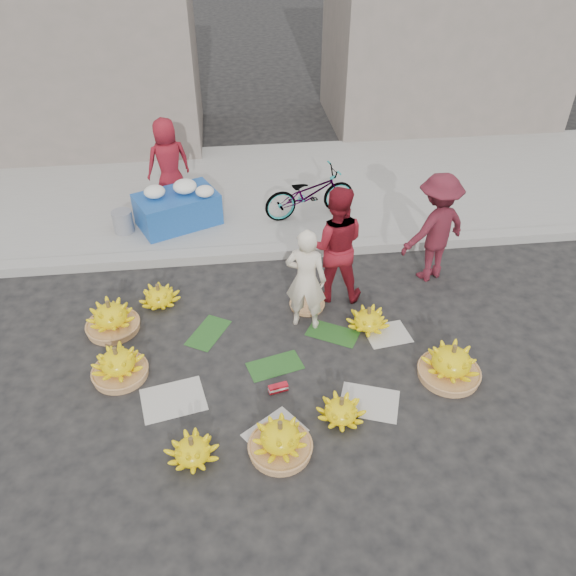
{
  "coord_description": "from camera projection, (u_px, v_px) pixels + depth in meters",
  "views": [
    {
      "loc": [
        -0.51,
        -5.04,
        4.83
      ],
      "look_at": [
        0.13,
        0.42,
        0.7
      ],
      "focal_mm": 35.0,
      "sensor_mm": 36.0,
      "label": 1
    }
  ],
  "objects": [
    {
      "name": "banana_bunch_7",
      "position": [
        159.0,
        296.0,
        7.67
      ],
      "size": [
        0.68,
        0.68,
        0.33
      ],
      "rotation": [
        0.0,
        0.0,
        0.42
      ],
      "color": "yellow",
      "rests_on": "ground"
    },
    {
      "name": "banana_leaves",
      "position": [
        272.0,
        343.0,
        7.1
      ],
      "size": [
        2.0,
        1.0,
        0.0
      ],
      "primitive_type": null,
      "color": "#1C4D19",
      "rests_on": "ground"
    },
    {
      "name": "banana_bunch_4",
      "position": [
        451.0,
        363.0,
        6.53
      ],
      "size": [
        0.72,
        0.72,
        0.48
      ],
      "rotation": [
        0.0,
        0.0,
        -0.04
      ],
      "color": "#B0794A",
      "rests_on": "ground"
    },
    {
      "name": "banana_bunch_3",
      "position": [
        341.0,
        410.0,
        6.06
      ],
      "size": [
        0.52,
        0.52,
        0.32
      ],
      "rotation": [
        0.0,
        0.0,
        -0.06
      ],
      "color": "yellow",
      "rests_on": "ground"
    },
    {
      "name": "building_right",
      "position": [
        451.0,
        4.0,
        11.99
      ],
      "size": [
        5.0,
        3.0,
        5.0
      ],
      "primitive_type": "cube",
      "color": "gray",
      "rests_on": "sidewalk"
    },
    {
      "name": "banana_bunch_5",
      "position": [
        368.0,
        319.0,
        7.27
      ],
      "size": [
        0.53,
        0.53,
        0.33
      ],
      "rotation": [
        0.0,
        0.0,
        0.03
      ],
      "color": "yellow",
      "rests_on": "ground"
    },
    {
      "name": "man_striped",
      "position": [
        436.0,
        228.0,
        7.81
      ],
      "size": [
        1.2,
        0.96,
        1.62
      ],
      "primitive_type": "imported",
      "rotation": [
        0.0,
        0.0,
        3.54
      ],
      "color": "maroon",
      "rests_on": "ground"
    },
    {
      "name": "curb",
      "position": [
        266.0,
        252.0,
        8.66
      ],
      "size": [
        40.0,
        0.25,
        0.15
      ],
      "primitive_type": "cube",
      "color": "gray",
      "rests_on": "ground"
    },
    {
      "name": "banana_bunch_0",
      "position": [
        118.0,
        364.0,
        6.55
      ],
      "size": [
        0.7,
        0.7,
        0.44
      ],
      "rotation": [
        0.0,
        0.0,
        0.31
      ],
      "color": "#B0794A",
      "rests_on": "ground"
    },
    {
      "name": "building_left",
      "position": [
        41.0,
        46.0,
        11.1
      ],
      "size": [
        6.0,
        3.0,
        4.0
      ],
      "primitive_type": "cube",
      "color": "gray",
      "rests_on": "sidewalk"
    },
    {
      "name": "vendor_red",
      "position": [
        335.0,
        245.0,
        7.43
      ],
      "size": [
        0.91,
        0.76,
        1.66
      ],
      "primitive_type": "imported",
      "rotation": [
        0.0,
        0.0,
        2.97
      ],
      "color": "maroon",
      "rests_on": "ground"
    },
    {
      "name": "banana_bunch_6",
      "position": [
        111.0,
        317.0,
        7.21
      ],
      "size": [
        0.67,
        0.67,
        0.46
      ],
      "rotation": [
        0.0,
        0.0,
        -0.15
      ],
      "color": "#B0794A",
      "rests_on": "ground"
    },
    {
      "name": "vendor_cream",
      "position": [
        306.0,
        280.0,
        6.99
      ],
      "size": [
        0.61,
        0.5,
        1.43
      ],
      "primitive_type": "imported",
      "rotation": [
        0.0,
        0.0,
        2.81
      ],
      "color": "#F5E8CE",
      "rests_on": "ground"
    },
    {
      "name": "incense_stack",
      "position": [
        278.0,
        388.0,
        6.43
      ],
      "size": [
        0.23,
        0.12,
        0.09
      ],
      "primitive_type": "cube",
      "rotation": [
        0.0,
        0.0,
        0.22
      ],
      "color": "red",
      "rests_on": "ground"
    },
    {
      "name": "sidewalk",
      "position": [
        256.0,
        191.0,
        10.34
      ],
      "size": [
        40.0,
        4.0,
        0.12
      ],
      "primitive_type": "cube",
      "color": "gray",
      "rests_on": "ground"
    },
    {
      "name": "ground",
      "position": [
        281.0,
        354.0,
        6.96
      ],
      "size": [
        80.0,
        80.0,
        0.0
      ],
      "primitive_type": "plane",
      "color": "black",
      "rests_on": "ground"
    },
    {
      "name": "basket_spare",
      "position": [
        307.0,
        305.0,
        7.69
      ],
      "size": [
        0.61,
        0.61,
        0.05
      ],
      "primitive_type": "cylinder",
      "rotation": [
        0.0,
        0.0,
        -0.42
      ],
      "color": "#B0794A",
      "rests_on": "ground"
    },
    {
      "name": "bicycle",
      "position": [
        310.0,
        193.0,
        9.25
      ],
      "size": [
        0.87,
        1.64,
        0.82
      ],
      "primitive_type": "imported",
      "rotation": [
        0.0,
        0.0,
        1.79
      ],
      "color": "gray",
      "rests_on": "sidewalk"
    },
    {
      "name": "grey_bucket",
      "position": [
        123.0,
        222.0,
        8.96
      ],
      "size": [
        0.32,
        0.32,
        0.36
      ],
      "primitive_type": "cylinder",
      "color": "gray",
      "rests_on": "sidewalk"
    },
    {
      "name": "banana_bunch_2",
      "position": [
        280.0,
        439.0,
        5.69
      ],
      "size": [
        0.67,
        0.67,
        0.45
      ],
      "rotation": [
        0.0,
        0.0,
        0.2
      ],
      "color": "#B0794A",
      "rests_on": "ground"
    },
    {
      "name": "banana_bunch_1",
      "position": [
        192.0,
        450.0,
        5.64
      ],
      "size": [
        0.58,
        0.58,
        0.32
      ],
      "rotation": [
        0.0,
        0.0,
        0.17
      ],
      "color": "yellow",
      "rests_on": "ground"
    },
    {
      "name": "newspaper_scatter",
      "position": [
        289.0,
        403.0,
        6.32
      ],
      "size": [
        3.2,
        1.8,
        0.0
      ],
      "primitive_type": null,
      "color": "beige",
      "rests_on": "ground"
    },
    {
      "name": "flower_table",
      "position": [
        178.0,
        207.0,
        9.09
      ],
      "size": [
        1.47,
        1.22,
        0.73
      ],
      "rotation": [
        0.0,
        0.0,
        0.41
      ],
      "color": "#18499C",
      "rests_on": "sidewalk"
    },
    {
      "name": "flower_vendor",
      "position": [
        168.0,
        163.0,
        9.39
      ],
      "size": [
        0.86,
        0.7,
        1.51
      ],
      "primitive_type": "imported",
      "rotation": [
        0.0,
        0.0,
        3.49
      ],
      "color": "maroon",
      "rests_on": "sidewalk"
    }
  ]
}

